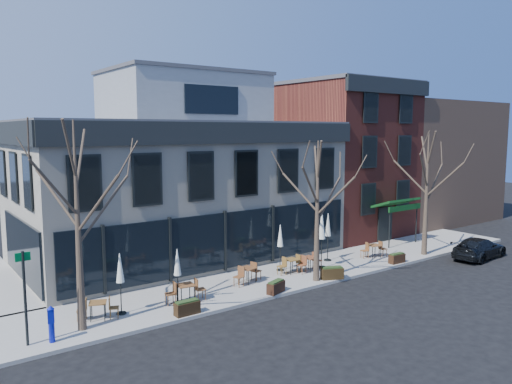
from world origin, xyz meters
TOP-DOWN VIEW (x-y plane):
  - ground at (0.00, 0.00)m, footprint 120.00×120.00m
  - sidewalk_front at (3.25, -2.15)m, footprint 33.50×4.70m
  - corner_building at (0.07, 5.07)m, footprint 18.39×10.39m
  - red_brick_building at (13.00, 4.98)m, footprint 8.20×11.78m
  - bg_building at (23.00, 6.00)m, footprint 12.00×12.00m
  - tree_corner at (-8.49, -3.20)m, footprint 3.93×3.98m
  - tree_mid at (3.01, -3.90)m, footprint 3.50×3.55m
  - tree_right at (12.01, -3.90)m, footprint 3.72×3.77m
  - sign_pole at (-10.50, -3.50)m, footprint 0.50×0.10m
  - parked_sedan at (14.31, -6.12)m, footprint 4.45×2.07m
  - call_box at (-9.74, -3.74)m, footprint 0.27×0.27m
  - cafe_set_0 at (-7.66, -2.55)m, footprint 1.69×1.04m
  - cafe_set_1 at (-3.86, -2.84)m, footprint 1.90×0.85m
  - cafe_set_2 at (-0.06, -2.21)m, footprint 1.86×0.90m
  - cafe_set_3 at (2.86, -2.14)m, footprint 1.75×0.72m
  - cafe_set_4 at (3.87, -2.44)m, footprint 1.81×0.81m
  - cafe_set_5 at (9.00, -2.51)m, footprint 1.77×0.88m
  - umbrella_0 at (-6.69, -2.53)m, footprint 0.41×0.41m
  - umbrella_1 at (-4.24, -2.84)m, footprint 0.39×0.39m
  - umbrella_2 at (2.66, -1.42)m, footprint 0.40×0.40m
  - umbrella_3 at (4.77, -2.41)m, footprint 0.50×0.50m
  - umbrella_4 at (6.19, -1.45)m, footprint 0.44×0.44m
  - planter_0 at (-4.53, -4.20)m, footprint 1.05×0.42m
  - planter_1 at (0.15, -4.20)m, footprint 1.10×0.72m
  - planter_2 at (3.81, -4.20)m, footprint 1.22×0.87m
  - planter_3 at (9.00, -4.20)m, footprint 1.03×0.46m

SIDE VIEW (x-z plane):
  - ground at x=0.00m, z-range 0.00..0.00m
  - sidewalk_front at x=3.25m, z-range 0.00..0.15m
  - planter_3 at x=9.00m, z-range 0.15..0.71m
  - planter_1 at x=0.15m, z-range 0.15..0.72m
  - planter_0 at x=-4.53m, z-range 0.15..0.74m
  - planter_2 at x=3.81m, z-range 0.15..0.78m
  - cafe_set_0 at x=-7.66m, z-range 0.16..1.04m
  - cafe_set_5 at x=9.00m, z-range 0.16..1.07m
  - cafe_set_3 at x=2.86m, z-range 0.16..1.08m
  - parked_sedan at x=14.31m, z-range 0.00..1.26m
  - cafe_set_4 at x=3.87m, z-range 0.16..1.09m
  - cafe_set_2 at x=-0.06m, z-range 0.16..1.12m
  - cafe_set_1 at x=-3.86m, z-range 0.16..1.14m
  - call_box at x=-9.74m, z-range 0.19..1.54m
  - umbrella_1 at x=-4.24m, z-range 0.65..3.10m
  - umbrella_2 at x=2.66m, z-range 0.67..3.19m
  - umbrella_0 at x=-6.69m, z-range 0.68..3.23m
  - sign_pole at x=-10.50m, z-range 0.37..3.77m
  - umbrella_4 at x=6.19m, z-range 0.72..3.50m
  - umbrella_3 at x=4.77m, z-range 0.79..3.92m
  - tree_mid at x=3.01m, z-range 0.27..7.31m
  - tree_right at x=12.01m, z-range 0.28..7.76m
  - tree_corner at x=-8.49m, z-range 0.29..8.21m
  - corner_building at x=0.07m, z-range -0.83..10.27m
  - bg_building at x=23.00m, z-range 0.00..10.00m
  - red_brick_building at x=13.00m, z-range 0.05..11.22m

